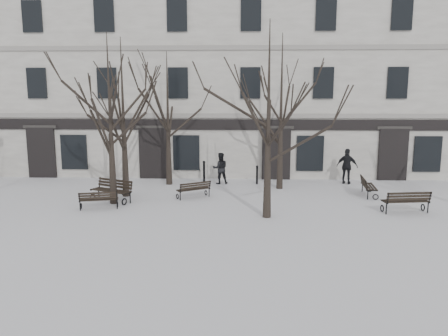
# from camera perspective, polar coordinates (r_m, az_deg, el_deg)

# --- Properties ---
(ground) EXTENTS (100.00, 100.00, 0.00)m
(ground) POSITION_cam_1_polar(r_m,az_deg,el_deg) (17.34, -2.89, -6.47)
(ground) COLOR silver
(ground) RESTS_ON ground
(building) EXTENTS (40.40, 10.20, 11.40)m
(building) POSITION_cam_1_polar(r_m,az_deg,el_deg) (29.59, -0.67, 11.04)
(building) COLOR silver
(building) RESTS_ON ground
(tree_1) EXTENTS (5.16, 5.16, 7.37)m
(tree_1) POSITION_cam_1_polar(r_m,az_deg,el_deg) (19.51, -14.75, 8.75)
(tree_1) COLOR black
(tree_1) RESTS_ON ground
(tree_2) EXTENTS (5.28, 5.28, 7.54)m
(tree_2) POSITION_cam_1_polar(r_m,az_deg,el_deg) (16.78, 5.87, 9.27)
(tree_2) COLOR black
(tree_2) RESTS_ON ground
(tree_4) EXTENTS (5.14, 5.14, 7.35)m
(tree_4) POSITION_cam_1_polar(r_m,az_deg,el_deg) (20.81, -13.11, 8.81)
(tree_4) COLOR black
(tree_4) RESTS_ON ground
(tree_5) EXTENTS (4.87, 4.87, 6.96)m
(tree_5) POSITION_cam_1_polar(r_m,az_deg,el_deg) (23.21, -7.38, 8.45)
(tree_5) COLOR black
(tree_5) RESTS_ON ground
(tree_6) EXTENTS (5.42, 5.42, 7.74)m
(tree_6) POSITION_cam_1_polar(r_m,az_deg,el_deg) (22.14, 7.51, 9.66)
(tree_6) COLOR black
(tree_6) RESTS_ON ground
(bench_1) EXTENTS (1.66, 0.92, 0.80)m
(bench_1) POSITION_cam_1_polar(r_m,az_deg,el_deg) (19.14, -16.05, -3.94)
(bench_1) COLOR black
(bench_1) RESTS_ON ground
(bench_2) EXTENTS (1.93, 0.92, 0.94)m
(bench_2) POSITION_cam_1_polar(r_m,az_deg,el_deg) (19.32, 22.70, -3.97)
(bench_2) COLOR black
(bench_2) RESTS_ON ground
(bench_3) EXTENTS (2.06, 1.50, 1.00)m
(bench_3) POSITION_cam_1_polar(r_m,az_deg,el_deg) (20.35, -14.42, -2.75)
(bench_3) COLOR black
(bench_3) RESTS_ON ground
(bench_4) EXTENTS (1.62, 1.31, 0.80)m
(bench_4) POSITION_cam_1_polar(r_m,az_deg,el_deg) (20.41, -3.95, -2.74)
(bench_4) COLOR black
(bench_4) RESTS_ON ground
(bench_5) EXTENTS (0.84, 1.81, 0.88)m
(bench_5) POSITION_cam_1_polar(r_m,az_deg,el_deg) (21.93, 18.26, -2.22)
(bench_5) COLOR black
(bench_5) RESTS_ON ground
(bollard_a) EXTENTS (0.15, 0.15, 1.17)m
(bollard_a) POSITION_cam_1_polar(r_m,az_deg,el_deg) (24.15, -2.62, -0.32)
(bollard_a) COLOR black
(bollard_a) RESTS_ON ground
(bollard_b) EXTENTS (0.13, 0.13, 1.02)m
(bollard_b) POSITION_cam_1_polar(r_m,az_deg,el_deg) (23.52, 4.33, -0.81)
(bollard_b) COLOR black
(bollard_b) RESTS_ON ground
(pedestrian_b) EXTENTS (0.92, 0.78, 1.69)m
(pedestrian_b) POSITION_cam_1_polar(r_m,az_deg,el_deg) (23.66, -0.48, -2.06)
(pedestrian_b) COLOR black
(pedestrian_b) RESTS_ON ground
(pedestrian_c) EXTENTS (1.22, 0.88, 1.91)m
(pedestrian_c) POSITION_cam_1_polar(r_m,az_deg,el_deg) (24.54, 15.68, -2.00)
(pedestrian_c) COLOR black
(pedestrian_c) RESTS_ON ground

